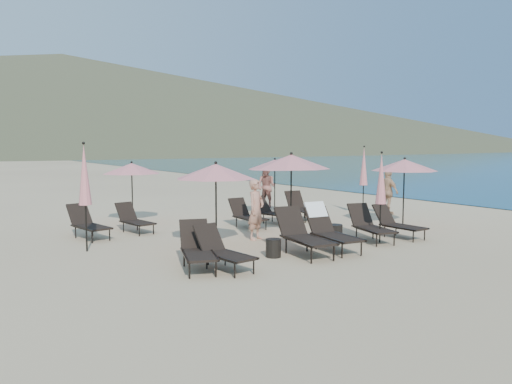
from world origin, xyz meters
TOP-DOWN VIEW (x-y plane):
  - ground at (0.00, 0.00)m, footprint 800.00×800.00m
  - volcanic_headland at (71.37, 302.62)m, footprint 690.00×690.00m
  - lounger_0 at (-3.99, -0.62)m, footprint 0.76×1.59m
  - lounger_1 at (-4.39, -0.28)m, footprint 1.14×1.76m
  - lounger_2 at (-1.72, -0.46)m, footprint 0.96×1.93m
  - lounger_3 at (-0.83, -0.37)m, footprint 0.87×1.86m
  - lounger_4 at (0.85, -0.13)m, footprint 1.04×1.75m
  - lounger_5 at (1.85, -0.20)m, footprint 0.64×1.56m
  - lounger_6 at (-5.39, 4.45)m, footprint 0.90×1.68m
  - lounger_7 at (-4.00, 4.64)m, footprint 0.80×1.54m
  - lounger_8 at (-0.76, 3.52)m, footprint 0.60×1.53m
  - lounger_9 at (0.41, 3.73)m, footprint 1.00×1.61m
  - lounger_10 at (1.73, 3.92)m, footprint 0.92×1.72m
  - umbrella_open_0 at (-3.09, 1.28)m, footprint 2.03×2.03m
  - umbrella_open_1 at (-0.38, 1.76)m, footprint 2.21×2.21m
  - umbrella_open_2 at (3.53, 1.00)m, footprint 2.04×2.04m
  - umbrella_open_3 at (-3.45, 6.29)m, footprint 1.90×1.90m
  - umbrella_open_4 at (1.46, 5.13)m, footprint 1.96×1.96m
  - umbrella_closed_0 at (0.90, -0.44)m, footprint 0.28×0.28m
  - umbrella_closed_1 at (4.39, 3.59)m, footprint 0.30×0.30m
  - umbrella_closed_2 at (-5.88, 2.72)m, footprint 0.31×0.31m
  - side_table_0 at (-2.45, -0.29)m, footprint 0.36×0.36m
  - side_table_1 at (-0.09, 0.23)m, footprint 0.42×0.42m
  - beachgoer_a at (-1.61, 1.72)m, footprint 0.71×0.61m
  - beachgoer_b at (2.54, 7.23)m, footprint 0.93×1.04m
  - beachgoer_c at (5.17, 3.11)m, footprint 0.48×1.01m

SIDE VIEW (x-z plane):
  - ground at x=0.00m, z-range 0.00..0.00m
  - side_table_0 at x=-2.45m, z-range 0.00..0.43m
  - side_table_1 at x=-0.09m, z-range 0.00..0.48m
  - lounger_7 at x=-4.00m, z-range -0.03..0.82m
  - lounger_9 at x=0.41m, z-range -0.03..0.84m
  - lounger_8 at x=-0.76m, z-range -0.03..0.85m
  - lounger_0 at x=-3.99m, z-range -0.03..0.85m
  - lounger_5 at x=1.85m, z-range -0.03..0.86m
  - lounger_6 at x=-5.39m, z-range -0.03..0.89m
  - lounger_10 at x=1.73m, z-range -0.03..0.91m
  - lounger_4 at x=0.85m, z-range -0.03..0.92m
  - lounger_1 at x=-4.39m, z-range -0.03..0.92m
  - lounger_2 at x=-1.72m, z-range -0.03..1.03m
  - lounger_3 at x=-0.83m, z-range -0.02..1.09m
  - beachgoer_a at x=-1.61m, z-range 0.00..1.65m
  - beachgoer_c at x=5.17m, z-range 0.00..1.67m
  - beachgoer_b at x=2.54m, z-range 0.00..1.75m
  - umbrella_closed_0 at x=0.90m, z-range 0.47..2.89m
  - umbrella_closed_1 at x=4.39m, z-range 0.50..3.05m
  - umbrella_open_3 at x=-3.45m, z-range 0.79..2.83m
  - umbrella_closed_2 at x=-5.88m, z-range 0.52..3.18m
  - umbrella_open_4 at x=1.46m, z-range 0.81..2.91m
  - umbrella_open_0 at x=-3.09m, z-range 0.84..3.02m
  - umbrella_open_2 at x=3.53m, z-range 0.84..3.04m
  - umbrella_open_1 at x=-0.38m, z-range 0.91..3.29m
  - volcanic_headland at x=71.37m, z-range -1.01..53.99m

